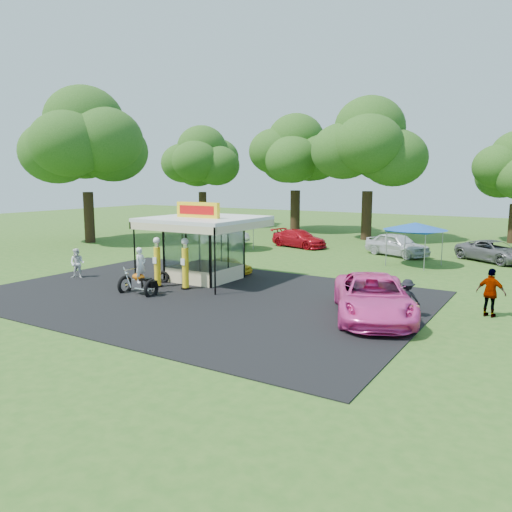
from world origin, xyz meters
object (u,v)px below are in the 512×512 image
object	(u,v)px
gas_pump_right	(185,265)
bg_car_a	(222,235)
gas_pump_left	(157,263)
spectator_east_b	(491,293)
kiosk_car	(228,265)
pink_sedan	(373,297)
tent_east	(415,227)
tent_west	(231,218)
a_frame_sign	(409,318)
spectator_east_a	(407,299)
motorcycle	(140,276)
gas_station_kiosk	(204,247)
bg_car_c	(397,245)
spectator_west	(77,263)
bg_car_d	(494,251)
bg_car_b	(299,238)

from	to	relation	value
gas_pump_right	bg_car_a	xyz separation A→B (m)	(-8.64, 15.13, -0.48)
gas_pump_left	spectator_east_b	bearing A→B (deg)	10.91
gas_pump_right	kiosk_car	size ratio (longest dim) A/B	0.91
pink_sedan	spectator_east_b	distance (m)	4.66
tent_east	gas_pump_left	bearing A→B (deg)	-125.21
tent_west	gas_pump_right	bearing A→B (deg)	-64.61
pink_sedan	tent_east	size ratio (longest dim) A/B	1.56
a_frame_sign	spectator_east_a	distance (m)	1.96
motorcycle	kiosk_car	size ratio (longest dim) A/B	0.83
spectator_east_b	bg_car_a	distance (m)	25.30
gas_pump_left	kiosk_car	xyz separation A→B (m)	(0.93, 4.84, -0.73)
gas_pump_left	tent_west	distance (m)	13.63
gas_pump_right	bg_car_a	bearing A→B (deg)	119.72
gas_station_kiosk	gas_pump_left	bearing A→B (deg)	-109.39
bg_car_a	bg_car_c	distance (m)	14.39
spectator_east_b	spectator_west	bearing A→B (deg)	22.68
pink_sedan	bg_car_d	distance (m)	17.16
gas_pump_left	a_frame_sign	world-z (taller)	gas_pump_left
gas_pump_right	spectator_east_b	distance (m)	13.53
kiosk_car	bg_car_d	xyz separation A→B (m)	(12.40, 12.40, 0.21)
gas_pump_right	spectator_west	world-z (taller)	gas_pump_right
bg_car_d	tent_west	distance (m)	18.36
spectator_east_a	tent_west	world-z (taller)	tent_west
bg_car_d	spectator_west	bearing A→B (deg)	168.17
pink_sedan	gas_pump_left	bearing A→B (deg)	156.58
bg_car_c	motorcycle	bearing A→B (deg)	-176.70
gas_station_kiosk	gas_pump_right	distance (m)	2.43
gas_pump_right	bg_car_d	xyz separation A→B (m)	(11.82, 16.89, -0.53)
spectator_east_a	bg_car_b	xyz separation A→B (m)	(-12.71, 15.91, -0.08)
pink_sedan	spectator_west	world-z (taller)	pink_sedan
a_frame_sign	pink_sedan	bearing A→B (deg)	122.86
kiosk_car	bg_car_b	bearing A→B (deg)	7.49
spectator_east_a	bg_car_c	size ratio (longest dim) A/B	0.33
pink_sedan	spectator_east_b	bearing A→B (deg)	9.27
gas_pump_right	spectator_west	bearing A→B (deg)	-172.39
bg_car_a	tent_west	size ratio (longest dim) A/B	1.18
bg_car_a	pink_sedan	bearing A→B (deg)	-144.52
pink_sedan	spectator_east_a	size ratio (longest dim) A/B	3.91
spectator_east_b	kiosk_car	bearing A→B (deg)	4.88
motorcycle	a_frame_sign	world-z (taller)	motorcycle
spectator_east_a	tent_west	xyz separation A→B (m)	(-16.48, 11.88, 1.63)
bg_car_a	bg_car_b	xyz separation A→B (m)	(6.48, 1.40, -0.05)
a_frame_sign	tent_west	xyz separation A→B (m)	(-17.06, 13.74, 1.87)
gas_station_kiosk	bg_car_b	xyz separation A→B (m)	(-1.58, 14.24, -1.09)
gas_pump_right	tent_east	size ratio (longest dim) A/B	0.66
motorcycle	bg_car_c	bearing A→B (deg)	67.70
bg_car_a	a_frame_sign	bearing A→B (deg)	-144.04
bg_car_b	bg_car_c	xyz separation A→B (m)	(7.88, -0.44, 0.11)
spectator_west	bg_car_c	world-z (taller)	spectator_west
bg_car_a	gas_pump_right	bearing A→B (deg)	-164.67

